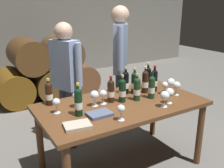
{
  "coord_description": "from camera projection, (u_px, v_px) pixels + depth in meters",
  "views": [
    {
      "loc": [
        -1.33,
        -2.0,
        1.73
      ],
      "look_at": [
        0.0,
        0.2,
        0.91
      ],
      "focal_mm": 40.42,
      "sensor_mm": 36.0,
      "label": 1
    }
  ],
  "objects": [
    {
      "name": "barrel_stack",
      "position": [
        47.0,
        71.0,
        4.78
      ],
      "size": [
        1.86,
        0.9,
        1.15
      ],
      "color": "brown",
      "rests_on": "ground_plane"
    },
    {
      "name": "wine_glass_3",
      "position": [
        170.0,
        93.0,
        2.54
      ],
      "size": [
        0.09,
        0.09,
        0.16
      ],
      "color": "white",
      "rests_on": "dining_table"
    },
    {
      "name": "wine_bottle_3",
      "position": [
        137.0,
        89.0,
        2.63
      ],
      "size": [
        0.07,
        0.07,
        0.29
      ],
      "color": "#19381E",
      "rests_on": "dining_table"
    },
    {
      "name": "leather_ledger",
      "position": [
        100.0,
        114.0,
        2.29
      ],
      "size": [
        0.22,
        0.16,
        0.03
      ],
      "primitive_type": "cube",
      "rotation": [
        0.0,
        0.0,
        0.01
      ],
      "color": "#4C5670",
      "rests_on": "dining_table"
    },
    {
      "name": "wine_glass_2",
      "position": [
        77.0,
        96.0,
        2.44
      ],
      "size": [
        0.09,
        0.09,
        0.16
      ],
      "color": "white",
      "rests_on": "dining_table"
    },
    {
      "name": "ground_plane",
      "position": [
        121.0,
        166.0,
        2.81
      ],
      "size": [
        14.0,
        14.0,
        0.0
      ],
      "primitive_type": "plane",
      "color": "#66635E"
    },
    {
      "name": "wine_glass_1",
      "position": [
        177.0,
        86.0,
        2.77
      ],
      "size": [
        0.08,
        0.08,
        0.16
      ],
      "color": "white",
      "rests_on": "dining_table"
    },
    {
      "name": "cellar_back_wall",
      "position": [
        22.0,
        19.0,
        5.81
      ],
      "size": [
        10.0,
        0.24,
        2.8
      ],
      "primitive_type": "cube",
      "color": "slate",
      "rests_on": "ground_plane"
    },
    {
      "name": "dining_table",
      "position": [
        122.0,
        111.0,
        2.61
      ],
      "size": [
        1.7,
        0.9,
        0.76
      ],
      "color": "brown",
      "rests_on": "ground_plane"
    },
    {
      "name": "wine_glass_8",
      "position": [
        121.0,
        109.0,
        2.17
      ],
      "size": [
        0.07,
        0.07,
        0.14
      ],
      "color": "white",
      "rests_on": "dining_table"
    },
    {
      "name": "wine_bottle_4",
      "position": [
        152.0,
        87.0,
        2.68
      ],
      "size": [
        0.07,
        0.07,
        0.29
      ],
      "color": "#19381E",
      "rests_on": "dining_table"
    },
    {
      "name": "wine_bottle_8",
      "position": [
        134.0,
        83.0,
        2.82
      ],
      "size": [
        0.07,
        0.07,
        0.3
      ],
      "color": "black",
      "rests_on": "dining_table"
    },
    {
      "name": "tasting_notebook",
      "position": [
        77.0,
        126.0,
        2.07
      ],
      "size": [
        0.24,
        0.19,
        0.03
      ],
      "primitive_type": "cube",
      "rotation": [
        0.0,
        0.0,
        -0.16
      ],
      "color": "#B2A893",
      "rests_on": "dining_table"
    },
    {
      "name": "wine_bottle_6",
      "position": [
        126.0,
        82.0,
        2.82
      ],
      "size": [
        0.07,
        0.07,
        0.31
      ],
      "color": "black",
      "rests_on": "dining_table"
    },
    {
      "name": "wine_glass_9",
      "position": [
        165.0,
        85.0,
        2.81
      ],
      "size": [
        0.07,
        0.07,
        0.15
      ],
      "color": "white",
      "rests_on": "dining_table"
    },
    {
      "name": "wine_bottle_9",
      "position": [
        122.0,
        90.0,
        2.58
      ],
      "size": [
        0.07,
        0.07,
        0.29
      ],
      "color": "black",
      "rests_on": "dining_table"
    },
    {
      "name": "wine_glass_0",
      "position": [
        94.0,
        95.0,
        2.47
      ],
      "size": [
        0.09,
        0.09,
        0.16
      ],
      "color": "white",
      "rests_on": "dining_table"
    },
    {
      "name": "wine_bottle_0",
      "position": [
        78.0,
        102.0,
        2.26
      ],
      "size": [
        0.07,
        0.07,
        0.31
      ],
      "color": "black",
      "rests_on": "dining_table"
    },
    {
      "name": "wine_bottle_1",
      "position": [
        111.0,
        91.0,
        2.58
      ],
      "size": [
        0.07,
        0.07,
        0.28
      ],
      "color": "black",
      "rests_on": "dining_table"
    },
    {
      "name": "taster_seated_left",
      "position": [
        66.0,
        76.0,
        2.96
      ],
      "size": [
        0.29,
        0.46,
        1.54
      ],
      "color": "#383842",
      "rests_on": "ground_plane"
    },
    {
      "name": "wine_glass_4",
      "position": [
        171.0,
        82.0,
        2.87
      ],
      "size": [
        0.09,
        0.09,
        0.16
      ],
      "color": "white",
      "rests_on": "dining_table"
    },
    {
      "name": "wine_bottle_5",
      "position": [
        145.0,
        81.0,
        2.85
      ],
      "size": [
        0.07,
        0.07,
        0.31
      ],
      "color": "black",
      "rests_on": "dining_table"
    },
    {
      "name": "wine_bottle_10",
      "position": [
        148.0,
        78.0,
        2.97
      ],
      "size": [
        0.07,
        0.07,
        0.32
      ],
      "color": "black",
      "rests_on": "dining_table"
    },
    {
      "name": "wine_glass_7",
      "position": [
        103.0,
        94.0,
        2.53
      ],
      "size": [
        0.07,
        0.07,
        0.15
      ],
      "color": "white",
      "rests_on": "dining_table"
    },
    {
      "name": "wine_bottle_7",
      "position": [
        49.0,
        93.0,
        2.5
      ],
      "size": [
        0.07,
        0.07,
        0.28
      ],
      "color": "black",
      "rests_on": "dining_table"
    },
    {
      "name": "wine_glass_5",
      "position": [
        56.0,
        103.0,
        2.31
      ],
      "size": [
        0.07,
        0.07,
        0.15
      ],
      "color": "white",
      "rests_on": "dining_table"
    },
    {
      "name": "sommelier_presenting",
      "position": [
        120.0,
        58.0,
        3.33
      ],
      "size": [
        0.32,
        0.44,
        1.72
      ],
      "color": "#383842",
      "rests_on": "ground_plane"
    },
    {
      "name": "wine_bottle_2",
      "position": [
        154.0,
        80.0,
        2.9
      ],
      "size": [
        0.07,
        0.07,
        0.3
      ],
      "color": "black",
      "rests_on": "dining_table"
    },
    {
      "name": "wine_glass_6",
      "position": [
        165.0,
        96.0,
        2.45
      ],
      "size": [
        0.09,
        0.09,
        0.16
      ],
      "color": "white",
      "rests_on": "dining_table"
    }
  ]
}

